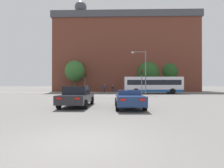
{
  "coord_description": "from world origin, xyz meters",
  "views": [
    {
      "loc": [
        1.07,
        -4.81,
        1.63
      ],
      "look_at": [
        0.27,
        27.74,
        1.79
      ],
      "focal_mm": 28.0,
      "sensor_mm": 36.0,
      "label": 1
    }
  ],
  "objects_px": {
    "traffic_light_near_right": "(142,78)",
    "pedestrian_walking_west": "(105,88)",
    "traffic_light_far_left": "(85,80)",
    "pedestrian_waiting": "(87,88)",
    "pedestrian_walking_east": "(113,88)",
    "car_saloon_left": "(77,96)",
    "street_lamp_junction": "(143,68)",
    "car_roadster_right": "(129,99)",
    "bus_crossing_lead": "(153,85)"
  },
  "relations": [
    {
      "from": "bus_crossing_lead",
      "to": "street_lamp_junction",
      "type": "distance_m",
      "value": 5.15
    },
    {
      "from": "car_saloon_left",
      "to": "traffic_light_near_right",
      "type": "distance_m",
      "value": 14.81
    },
    {
      "from": "car_saloon_left",
      "to": "traffic_light_far_left",
      "type": "distance_m",
      "value": 23.94
    },
    {
      "from": "traffic_light_far_left",
      "to": "pedestrian_walking_west",
      "type": "bearing_deg",
      "value": 13.16
    },
    {
      "from": "car_roadster_right",
      "to": "bus_crossing_lead",
      "type": "xyz_separation_m",
      "value": [
        5.79,
        19.8,
        0.98
      ]
    },
    {
      "from": "car_saloon_left",
      "to": "bus_crossing_lead",
      "type": "distance_m",
      "value": 21.25
    },
    {
      "from": "traffic_light_near_right",
      "to": "pedestrian_walking_east",
      "type": "xyz_separation_m",
      "value": [
        -4.64,
        12.38,
        -1.72
      ]
    },
    {
      "from": "pedestrian_waiting",
      "to": "pedestrian_walking_east",
      "type": "height_order",
      "value": "pedestrian_walking_east"
    },
    {
      "from": "car_roadster_right",
      "to": "street_lamp_junction",
      "type": "xyz_separation_m",
      "value": [
        3.44,
        16.13,
        3.74
      ]
    },
    {
      "from": "traffic_light_near_right",
      "to": "traffic_light_far_left",
      "type": "xyz_separation_m",
      "value": [
        -10.48,
        10.55,
        0.07
      ]
    },
    {
      "from": "car_roadster_right",
      "to": "street_lamp_junction",
      "type": "bearing_deg",
      "value": 76.73
    },
    {
      "from": "pedestrian_walking_west",
      "to": "car_saloon_left",
      "type": "bearing_deg",
      "value": -21.85
    },
    {
      "from": "street_lamp_junction",
      "to": "traffic_light_far_left",
      "type": "bearing_deg",
      "value": 142.84
    },
    {
      "from": "traffic_light_far_left",
      "to": "pedestrian_walking_west",
      "type": "relative_size",
      "value": 2.28
    },
    {
      "from": "street_lamp_junction",
      "to": "pedestrian_walking_west",
      "type": "distance_m",
      "value": 12.04
    },
    {
      "from": "bus_crossing_lead",
      "to": "traffic_light_far_left",
      "type": "height_order",
      "value": "traffic_light_far_left"
    },
    {
      "from": "traffic_light_far_left",
      "to": "pedestrian_walking_east",
      "type": "relative_size",
      "value": 2.49
    },
    {
      "from": "car_roadster_right",
      "to": "pedestrian_walking_west",
      "type": "relative_size",
      "value": 2.53
    },
    {
      "from": "bus_crossing_lead",
      "to": "traffic_light_near_right",
      "type": "relative_size",
      "value": 2.63
    },
    {
      "from": "pedestrian_walking_west",
      "to": "pedestrian_walking_east",
      "type": "bearing_deg",
      "value": 95.94
    },
    {
      "from": "traffic_light_near_right",
      "to": "pedestrian_walking_west",
      "type": "bearing_deg",
      "value": 118.93
    },
    {
      "from": "pedestrian_waiting",
      "to": "pedestrian_walking_east",
      "type": "xyz_separation_m",
      "value": [
        5.54,
        0.37,
        0.01
      ]
    },
    {
      "from": "traffic_light_near_right",
      "to": "pedestrian_waiting",
      "type": "distance_m",
      "value": 15.85
    },
    {
      "from": "car_saloon_left",
      "to": "traffic_light_near_right",
      "type": "bearing_deg",
      "value": 63.38
    },
    {
      "from": "traffic_light_near_right",
      "to": "pedestrian_waiting",
      "type": "height_order",
      "value": "traffic_light_near_right"
    },
    {
      "from": "car_roadster_right",
      "to": "bus_crossing_lead",
      "type": "height_order",
      "value": "bus_crossing_lead"
    },
    {
      "from": "car_saloon_left",
      "to": "street_lamp_junction",
      "type": "relative_size",
      "value": 0.67
    },
    {
      "from": "car_roadster_right",
      "to": "pedestrian_waiting",
      "type": "distance_m",
      "value": 26.93
    },
    {
      "from": "pedestrian_waiting",
      "to": "pedestrian_walking_east",
      "type": "relative_size",
      "value": 0.99
    },
    {
      "from": "pedestrian_walking_east",
      "to": "car_saloon_left",
      "type": "bearing_deg",
      "value": 34.52
    },
    {
      "from": "bus_crossing_lead",
      "to": "pedestrian_walking_east",
      "type": "height_order",
      "value": "bus_crossing_lead"
    },
    {
      "from": "car_saloon_left",
      "to": "traffic_light_near_right",
      "type": "height_order",
      "value": "traffic_light_near_right"
    },
    {
      "from": "traffic_light_near_right",
      "to": "street_lamp_junction",
      "type": "relative_size",
      "value": 0.55
    },
    {
      "from": "traffic_light_near_right",
      "to": "pedestrian_walking_west",
      "type": "height_order",
      "value": "traffic_light_near_right"
    },
    {
      "from": "car_roadster_right",
      "to": "pedestrian_waiting",
      "type": "bearing_deg",
      "value": 104.41
    },
    {
      "from": "traffic_light_far_left",
      "to": "street_lamp_junction",
      "type": "distance_m",
      "value": 13.9
    },
    {
      "from": "pedestrian_waiting",
      "to": "street_lamp_junction",
      "type": "bearing_deg",
      "value": -137.15
    },
    {
      "from": "bus_crossing_lead",
      "to": "traffic_light_far_left",
      "type": "bearing_deg",
      "value": -109.29
    },
    {
      "from": "pedestrian_walking_east",
      "to": "pedestrian_walking_west",
      "type": "bearing_deg",
      "value": -23.84
    },
    {
      "from": "car_roadster_right",
      "to": "traffic_light_near_right",
      "type": "bearing_deg",
      "value": 76.9
    },
    {
      "from": "car_saloon_left",
      "to": "car_roadster_right",
      "type": "xyz_separation_m",
      "value": [
        3.87,
        -0.9,
        -0.11
      ]
    },
    {
      "from": "traffic_light_far_left",
      "to": "street_lamp_junction",
      "type": "height_order",
      "value": "street_lamp_junction"
    },
    {
      "from": "pedestrian_walking_west",
      "to": "car_roadster_right",
      "type": "bearing_deg",
      "value": -13.14
    },
    {
      "from": "pedestrian_waiting",
      "to": "pedestrian_walking_west",
      "type": "bearing_deg",
      "value": -102.19
    },
    {
      "from": "car_roadster_right",
      "to": "traffic_light_far_left",
      "type": "distance_m",
      "value": 25.69
    },
    {
      "from": "pedestrian_walking_east",
      "to": "traffic_light_near_right",
      "type": "bearing_deg",
      "value": 59.91
    },
    {
      "from": "street_lamp_junction",
      "to": "car_saloon_left",
      "type": "bearing_deg",
      "value": -115.64
    },
    {
      "from": "car_saloon_left",
      "to": "pedestrian_waiting",
      "type": "relative_size",
      "value": 2.94
    },
    {
      "from": "car_saloon_left",
      "to": "traffic_light_near_right",
      "type": "xyz_separation_m",
      "value": [
        6.8,
        13.02,
        1.9
      ]
    },
    {
      "from": "traffic_light_far_left",
      "to": "pedestrian_waiting",
      "type": "distance_m",
      "value": 2.34
    }
  ]
}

